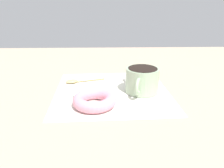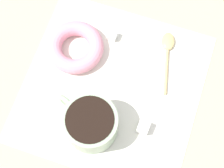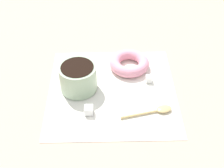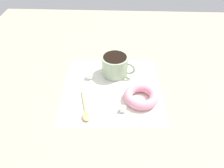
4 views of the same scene
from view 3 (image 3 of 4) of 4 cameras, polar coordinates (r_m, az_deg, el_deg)
The scene contains 7 objects.
ground_plane at distance 78.52cm, azimuth -1.52°, elevation -1.45°, with size 120.00×120.00×2.00cm, color tan.
napkin at distance 77.23cm, azimuth -0.00°, elevation -1.18°, with size 31.23×31.23×0.30cm, color white.
coffee_cup at distance 75.97cm, azimuth -6.16°, elevation 1.37°, with size 11.42×9.05×6.73cm.
donut at distance 83.02cm, azimuth 3.19°, elevation 3.82°, with size 10.51×10.51×2.77cm, color pink.
spoon at distance 72.54cm, azimuth 8.34°, elevation -4.79°, with size 4.65×12.19×0.90cm.
sugar_cube at distance 79.60cm, azimuth 6.76°, elevation 0.98°, with size 1.58×1.58×1.58cm, color white.
sugar_cube_extra at distance 71.28cm, azimuth -4.26°, elevation -4.76°, with size 1.93×1.93×1.93cm, color white.
Camera 3 is at (56.45, 3.10, 53.50)cm, focal length 50.00 mm.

